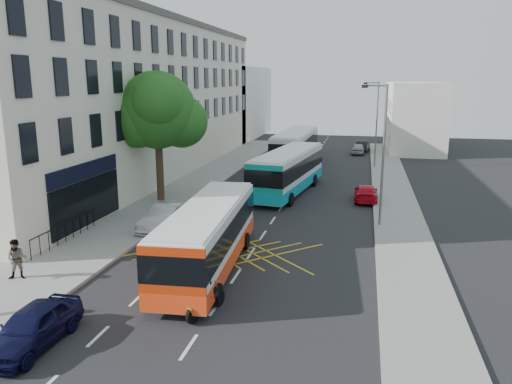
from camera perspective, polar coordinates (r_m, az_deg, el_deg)
The scene contains 21 objects.
ground at distance 19.42m, azimuth -4.61°, elevation -12.90°, with size 120.00×120.00×0.00m, color black.
pavement_left at distance 35.53m, azimuth -10.79°, elevation -0.98°, with size 5.00×70.00×0.15m, color gray.
pavement_right at distance 32.87m, azimuth 15.88°, elevation -2.37°, with size 3.00×70.00×0.15m, color gray.
terrace_main at distance 45.48m, azimuth -12.93°, elevation 10.42°, with size 8.30×45.00×13.50m.
terrace_far at distance 74.31m, azimuth -2.78°, elevation 10.18°, with size 8.00×20.00×10.00m, color silver.
building_right at distance 65.12m, azimuth 17.52°, elevation 8.35°, with size 6.00×18.00×8.00m, color silver.
street_tree at distance 34.58m, azimuth -11.26°, elevation 9.07°, with size 6.30×5.70×8.80m.
lamp_near at distance 28.98m, azimuth 14.19°, elevation 4.91°, with size 1.45×0.15×8.00m.
lamp_far at distance 48.87m, azimuth 13.52°, elevation 8.02°, with size 1.45×0.15×8.00m.
railings at distance 27.66m, azimuth -20.98°, elevation -4.20°, with size 0.08×5.60×1.14m, color black, non-canonical shape.
bus_near at distance 22.43m, azimuth -5.49°, elevation -5.02°, with size 3.14×10.69×2.97m.
bus_mid at distance 37.35m, azimuth 3.67°, elevation 2.42°, with size 4.15×11.65×3.20m.
bus_far at distance 49.45m, azimuth 4.52°, elevation 5.11°, with size 3.32×12.27×3.43m.
motorbike at distance 18.43m, azimuth -5.83°, elevation -11.22°, with size 0.91×2.14×1.97m.
parked_car_blue at distance 18.00m, azimuth -24.17°, elevation -13.87°, with size 1.58×3.92×1.34m, color black.
parked_car_silver at distance 28.83m, azimuth -10.22°, elevation -2.85°, with size 1.53×4.40×1.45m, color #B1B4B9.
red_hatchback at distance 35.90m, azimuth 12.44°, elevation -0.10°, with size 1.60×3.94×1.14m, color red.
distant_car_grey at distance 56.92m, azimuth 6.45°, elevation 4.84°, with size 1.93×4.19×1.17m, color #383B3F.
distant_car_silver at distance 58.30m, azimuth 11.61°, elevation 4.87°, with size 1.45×3.60×1.23m, color #A5A8AD.
distant_car_dark at distance 60.71m, azimuth 12.12°, elevation 5.16°, with size 1.30×3.74×1.23m, color black.
pedestrian_near at distance 23.36m, azimuth -25.66°, elevation -6.95°, with size 0.84×0.66×1.73m, color gray.
Camera 1 is at (5.18, -16.71, 8.41)m, focal length 35.00 mm.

